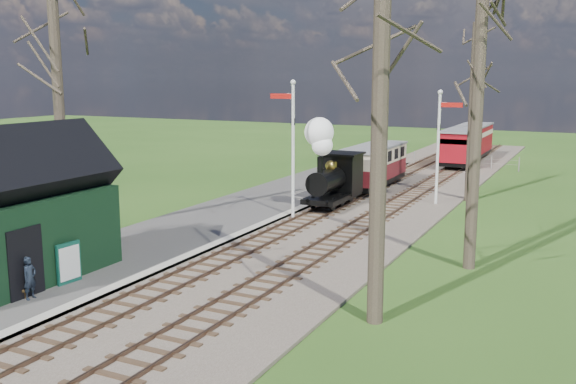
% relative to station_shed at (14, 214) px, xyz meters
% --- Properties ---
extents(ground, '(140.00, 140.00, 0.00)m').
position_rel_station_shed_xyz_m(ground, '(4.30, -4.00, -2.27)').
color(ground, '#2A4D18').
rests_on(ground, ground).
extents(distant_hills, '(114.40, 48.00, 22.02)m').
position_rel_station_shed_xyz_m(distant_hills, '(5.70, 60.38, -18.47)').
color(distant_hills, '#385B23').
rests_on(distant_hills, ground).
extents(ballast_bed, '(8.00, 60.00, 0.10)m').
position_rel_station_shed_xyz_m(ballast_bed, '(5.60, 18.00, -2.22)').
color(ballast_bed, brown).
rests_on(ballast_bed, ground).
extents(track_near, '(1.60, 60.00, 0.15)m').
position_rel_station_shed_xyz_m(track_near, '(4.30, 18.00, -2.17)').
color(track_near, brown).
rests_on(track_near, ground).
extents(track_far, '(1.60, 60.00, 0.15)m').
position_rel_station_shed_xyz_m(track_far, '(6.90, 18.00, -2.17)').
color(track_far, brown).
rests_on(track_far, ground).
extents(platform, '(5.00, 44.00, 0.20)m').
position_rel_station_shed_xyz_m(platform, '(0.80, 10.00, -2.17)').
color(platform, '#474442').
rests_on(platform, ground).
extents(coping_strip, '(0.40, 44.00, 0.21)m').
position_rel_station_shed_xyz_m(coping_strip, '(3.10, 10.00, -2.16)').
color(coping_strip, '#B2AD9E').
rests_on(coping_strip, ground).
extents(station_shed, '(3.25, 6.30, 4.78)m').
position_rel_station_shed_xyz_m(station_shed, '(0.00, 0.00, 0.00)').
color(station_shed, black).
rests_on(station_shed, platform).
extents(semaphore_near, '(1.22, 0.24, 6.22)m').
position_rel_station_shed_xyz_m(semaphore_near, '(3.53, 12.00, 1.35)').
color(semaphore_near, silver).
rests_on(semaphore_near, ground).
extents(semaphore_far, '(1.22, 0.24, 5.72)m').
position_rel_station_shed_xyz_m(semaphore_far, '(8.67, 18.00, 1.08)').
color(semaphore_far, silver).
rests_on(semaphore_far, ground).
extents(bare_trees, '(15.51, 22.39, 12.00)m').
position_rel_station_shed_xyz_m(bare_trees, '(5.63, 6.10, 2.94)').
color(bare_trees, '#382D23').
rests_on(bare_trees, ground).
extents(fence_line, '(12.60, 0.08, 1.00)m').
position_rel_station_shed_xyz_m(fence_line, '(4.60, 32.00, -1.72)').
color(fence_line, slate).
rests_on(fence_line, ground).
extents(locomotive, '(1.73, 4.04, 4.33)m').
position_rel_station_shed_xyz_m(locomotive, '(4.29, 14.87, -0.26)').
color(locomotive, black).
rests_on(locomotive, ground).
extents(coach, '(2.02, 6.93, 2.13)m').
position_rel_station_shed_xyz_m(coach, '(4.30, 20.93, -0.80)').
color(coach, black).
rests_on(coach, ground).
extents(red_carriage_a, '(2.07, 5.12, 2.18)m').
position_rel_station_shed_xyz_m(red_carriage_a, '(6.90, 31.99, -0.77)').
color(red_carriage_a, black).
rests_on(red_carriage_a, ground).
extents(red_carriage_b, '(2.07, 5.12, 2.18)m').
position_rel_station_shed_xyz_m(red_carriage_b, '(6.90, 37.49, -0.77)').
color(red_carriage_b, black).
rests_on(red_carriage_b, ground).
extents(sign_board, '(0.18, 0.86, 1.25)m').
position_rel_station_shed_xyz_m(sign_board, '(1.66, 0.46, -1.44)').
color(sign_board, '#0F4738').
rests_on(sign_board, platform).
extents(bench, '(0.85, 1.48, 0.81)m').
position_rel_station_shed_xyz_m(bench, '(1.14, -0.63, -1.69)').
color(bench, '#49341A').
rests_on(bench, platform).
extents(person, '(0.32, 0.46, 1.22)m').
position_rel_station_shed_xyz_m(person, '(1.72, -1.08, -1.46)').
color(person, '#1A2230').
rests_on(person, platform).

